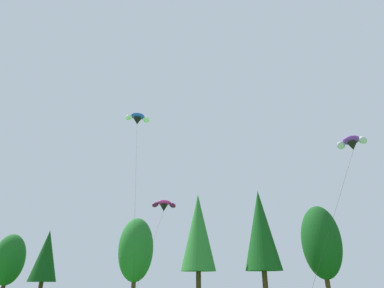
% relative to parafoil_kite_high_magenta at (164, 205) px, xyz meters
% --- Properties ---
extents(treeline_tree_a, '(4.12, 4.12, 8.60)m').
position_rel_parafoil_kite_high_magenta_xyz_m(treeline_tree_a, '(-23.20, 3.89, -5.68)').
color(treeline_tree_a, '#472D19').
rests_on(treeline_tree_a, ground_plane).
extents(treeline_tree_b, '(3.56, 3.56, 8.91)m').
position_rel_parafoil_kite_high_magenta_xyz_m(treeline_tree_b, '(-17.26, 3.41, -5.30)').
color(treeline_tree_b, '#472D19').
rests_on(treeline_tree_b, ground_plane).
extents(treeline_tree_c, '(4.63, 4.63, 10.47)m').
position_rel_parafoil_kite_high_magenta_xyz_m(treeline_tree_c, '(-5.23, 5.24, -4.55)').
color(treeline_tree_c, '#472D19').
rests_on(treeline_tree_c, ground_plane).
extents(treeline_tree_d, '(4.65, 4.65, 13.88)m').
position_rel_parafoil_kite_high_magenta_xyz_m(treeline_tree_d, '(2.95, 7.03, -2.19)').
color(treeline_tree_d, '#472D19').
rests_on(treeline_tree_d, ground_plane).
extents(treeline_tree_e, '(4.63, 4.63, 13.76)m').
position_rel_parafoil_kite_high_magenta_xyz_m(treeline_tree_e, '(11.39, 6.25, -2.26)').
color(treeline_tree_e, '#472D19').
rests_on(treeline_tree_e, ground_plane).
extents(treeline_tree_f, '(5.00, 5.00, 11.85)m').
position_rel_parafoil_kite_high_magenta_xyz_m(treeline_tree_f, '(19.08, 8.88, -3.71)').
color(treeline_tree_f, '#472D19').
rests_on(treeline_tree_f, ground_plane).
extents(parafoil_kite_high_magenta, '(3.66, 15.12, 10.43)m').
position_rel_parafoil_kite_high_magenta_xyz_m(parafoil_kite_high_magenta, '(0.00, 0.00, 0.00)').
color(parafoil_kite_high_magenta, '#D12893').
extents(parafoil_kite_mid_purple, '(7.62, 10.42, 12.62)m').
position_rel_parafoil_kite_high_magenta_xyz_m(parafoil_kite_mid_purple, '(19.47, -10.26, 2.25)').
color(parafoil_kite_mid_purple, purple).
extents(parafoil_kite_far_blue_white, '(6.91, 12.63, 21.38)m').
position_rel_parafoil_kite_high_magenta_xyz_m(parafoil_kite_far_blue_white, '(-3.16, -2.72, 10.85)').
color(parafoil_kite_far_blue_white, blue).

